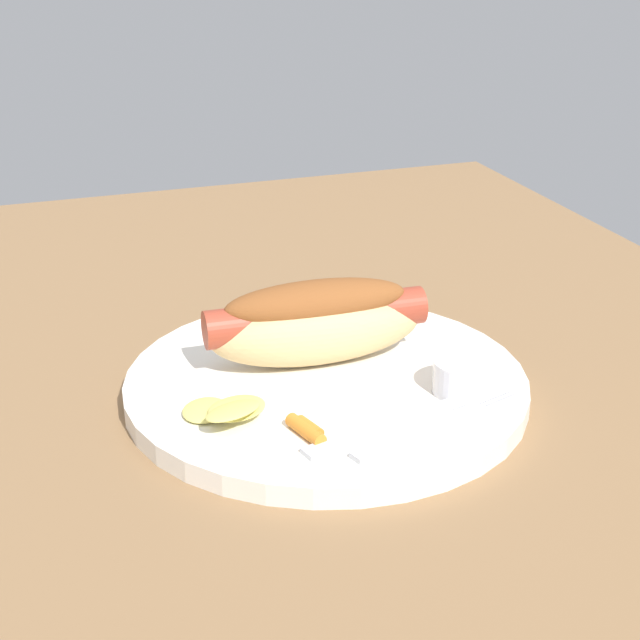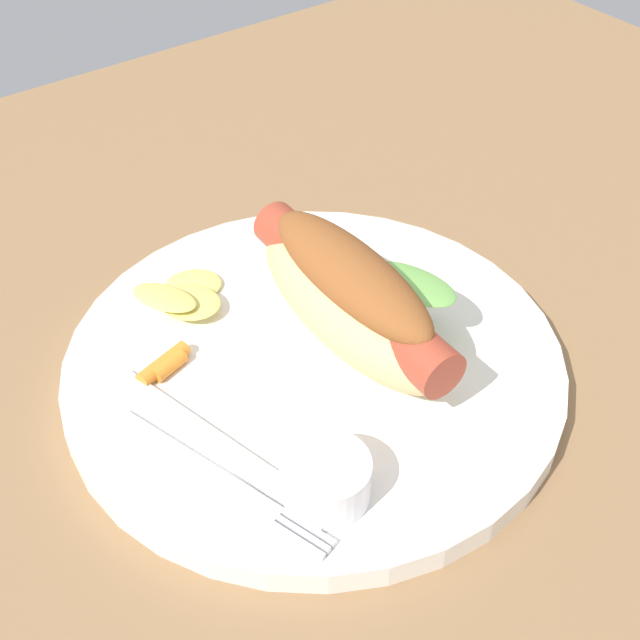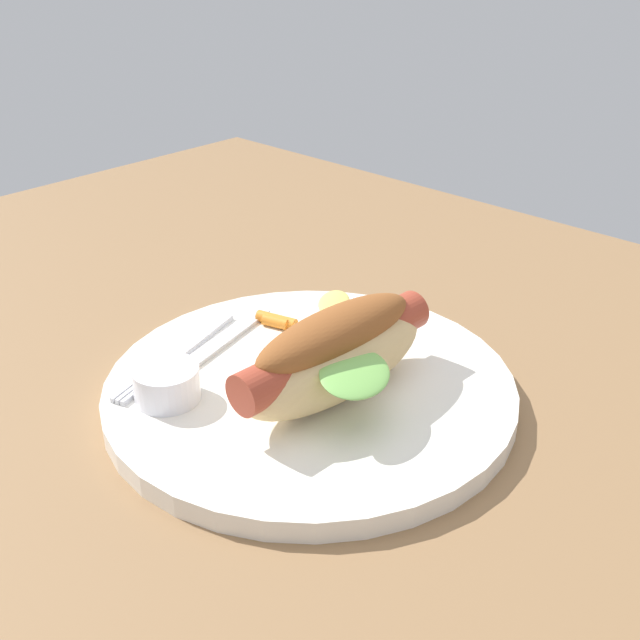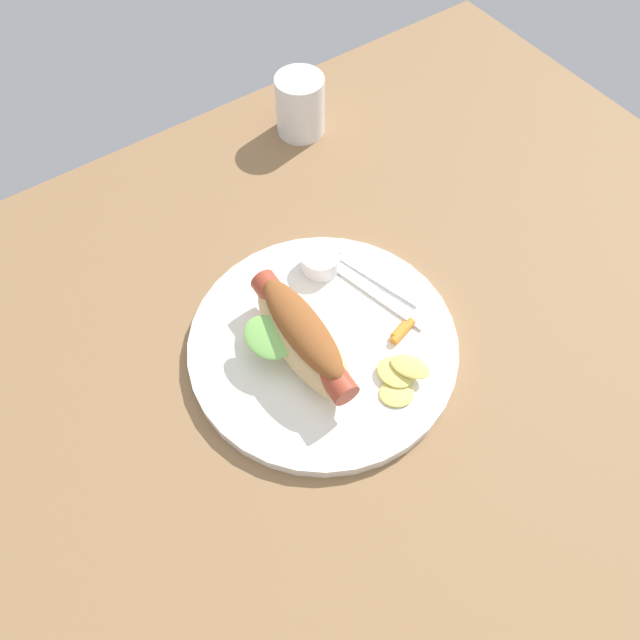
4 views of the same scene
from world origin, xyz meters
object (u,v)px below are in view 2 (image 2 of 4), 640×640
Objects in this scene: fork at (211,477)px; knife at (216,444)px; carrot_garnish at (166,364)px; hot_dog at (351,295)px; sauce_ramekin at (326,479)px; plate at (314,364)px; chips_pile at (184,295)px.

knife is (1.34, 1.75, -0.02)cm from fork.
hot_dog is at bearing -22.13° from carrot_garnish.
sauce_ramekin is (-8.33, -8.57, -2.21)cm from hot_dog.
carrot_garnish reaches higher than knife.
carrot_garnish is at bearing 152.19° from plate.
knife reaches higher than plate.
hot_dog reaches higher than plate.
hot_dog is at bearing 88.60° from knife.
knife is (-2.91, 6.09, -1.07)cm from sauce_ramekin.
plate is at bearing -65.65° from chips_pile.
chips_pile is 1.97× the size of carrot_garnish.
chips_pile is at bearing 114.35° from plate.
carrot_garnish is at bearing -109.92° from hot_dog.
fork is at bearing -114.37° from chips_pile.
hot_dog is at bearing 91.34° from fork.
plate is 1.91× the size of knife.
hot_dog reaches higher than chips_pile.
plate is 8.16× the size of carrot_garnish.
hot_dog is 1.09× the size of knife.
hot_dog is at bearing 45.82° from sauce_ramekin.
chips_pile reaches higher than carrot_garnish.
fork is 0.90× the size of knife.
sauce_ramekin is 0.64× the size of chips_pile.
hot_dog is at bearing -2.81° from plate.
carrot_garnish reaches higher than plate.
chips_pile is (-3.97, 8.77, 1.57)cm from plate.
knife is at bearing -112.02° from chips_pile.
knife is 4.28× the size of carrot_garnish.
carrot_garnish is at bearing -130.30° from chips_pile.
sauce_ramekin reaches higher than fork.
hot_dog is 11.77cm from carrot_garnish.
chips_pile is at bearing 84.45° from sauce_ramekin.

